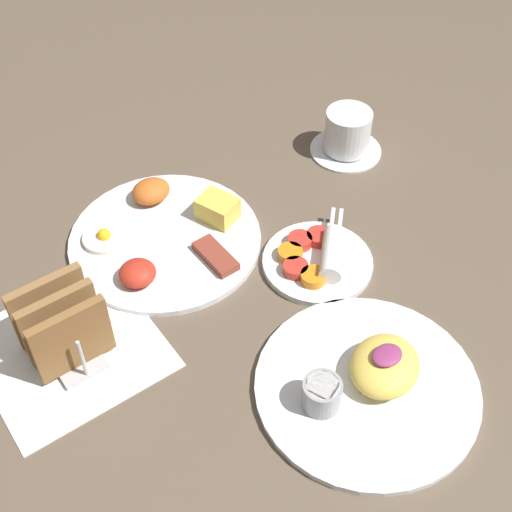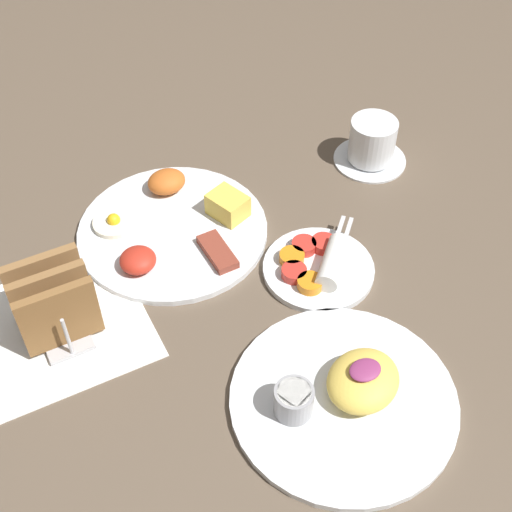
% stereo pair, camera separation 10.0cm
% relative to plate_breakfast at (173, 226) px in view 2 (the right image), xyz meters
% --- Properties ---
extents(ground_plane, '(3.00, 3.00, 0.00)m').
position_rel_plate_breakfast_xyz_m(ground_plane, '(0.02, -0.16, -0.01)').
color(ground_plane, brown).
extents(napkin_flat, '(0.22, 0.22, 0.00)m').
position_rel_plate_breakfast_xyz_m(napkin_flat, '(-0.20, -0.10, -0.01)').
color(napkin_flat, white).
rests_on(napkin_flat, ground_plane).
extents(plate_breakfast, '(0.28, 0.28, 0.05)m').
position_rel_plate_breakfast_xyz_m(plate_breakfast, '(0.00, 0.00, 0.00)').
color(plate_breakfast, white).
rests_on(plate_breakfast, ground_plane).
extents(plate_condiments, '(0.17, 0.16, 0.04)m').
position_rel_plate_breakfast_xyz_m(plate_condiments, '(0.15, -0.17, 0.00)').
color(plate_condiments, white).
rests_on(plate_condiments, ground_plane).
extents(plate_foreground, '(0.28, 0.28, 0.06)m').
position_rel_plate_breakfast_xyz_m(plate_foreground, '(0.07, -0.37, 0.00)').
color(plate_foreground, white).
rests_on(plate_foreground, ground_plane).
extents(toast_rack, '(0.10, 0.12, 0.10)m').
position_rel_plate_breakfast_xyz_m(toast_rack, '(-0.20, -0.10, 0.04)').
color(toast_rack, '#B7B7BC').
rests_on(toast_rack, ground_plane).
extents(coffee_cup, '(0.12, 0.12, 0.08)m').
position_rel_plate_breakfast_xyz_m(coffee_cup, '(0.36, 0.00, 0.03)').
color(coffee_cup, white).
rests_on(coffee_cup, ground_plane).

